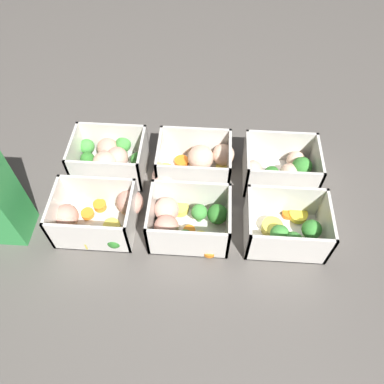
{
  "coord_description": "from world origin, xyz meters",
  "views": [
    {
      "loc": [
        -0.03,
        0.41,
        0.59
      ],
      "look_at": [
        0.0,
        0.0,
        0.03
      ],
      "focal_mm": 35.0,
      "sensor_mm": 36.0,
      "label": 1
    }
  ],
  "objects_px": {
    "container_near_left": "(283,170)",
    "container_near_center": "(194,165)",
    "container_far_left": "(288,229)",
    "container_far_center": "(185,221)",
    "container_far_right": "(100,215)",
    "container_near_right": "(109,158)"
  },
  "relations": [
    {
      "from": "container_near_left",
      "to": "container_near_center",
      "type": "xyz_separation_m",
      "value": [
        0.18,
        -0.0,
        0.0
      ]
    },
    {
      "from": "container_far_left",
      "to": "container_far_center",
      "type": "height_order",
      "value": "same"
    },
    {
      "from": "container_far_left",
      "to": "container_far_right",
      "type": "bearing_deg",
      "value": -1.11
    },
    {
      "from": "container_near_right",
      "to": "container_far_center",
      "type": "bearing_deg",
      "value": 140.11
    },
    {
      "from": "container_far_left",
      "to": "container_far_center",
      "type": "xyz_separation_m",
      "value": [
        0.18,
        -0.01,
        -0.0
      ]
    },
    {
      "from": "container_far_center",
      "to": "container_far_right",
      "type": "xyz_separation_m",
      "value": [
        0.15,
        -0.0,
        0.0
      ]
    },
    {
      "from": "container_near_left",
      "to": "container_far_right",
      "type": "relative_size",
      "value": 0.89
    },
    {
      "from": "container_near_center",
      "to": "container_far_center",
      "type": "distance_m",
      "value": 0.13
    },
    {
      "from": "container_far_center",
      "to": "container_far_right",
      "type": "distance_m",
      "value": 0.15
    },
    {
      "from": "container_near_center",
      "to": "container_far_left",
      "type": "height_order",
      "value": "same"
    },
    {
      "from": "container_far_left",
      "to": "container_far_center",
      "type": "distance_m",
      "value": 0.18
    },
    {
      "from": "container_near_right",
      "to": "container_far_center",
      "type": "xyz_separation_m",
      "value": [
        -0.16,
        0.14,
        -0.0
      ]
    },
    {
      "from": "container_near_left",
      "to": "container_near_right",
      "type": "distance_m",
      "value": 0.35
    },
    {
      "from": "container_far_right",
      "to": "container_near_right",
      "type": "bearing_deg",
      "value": -86.12
    },
    {
      "from": "container_near_right",
      "to": "container_far_right",
      "type": "bearing_deg",
      "value": 93.88
    },
    {
      "from": "container_far_left",
      "to": "container_near_left",
      "type": "bearing_deg",
      "value": -91.15
    },
    {
      "from": "container_near_center",
      "to": "container_near_right",
      "type": "relative_size",
      "value": 1.24
    },
    {
      "from": "container_near_right",
      "to": "container_far_right",
      "type": "height_order",
      "value": "same"
    },
    {
      "from": "container_near_right",
      "to": "container_far_left",
      "type": "height_order",
      "value": "same"
    },
    {
      "from": "container_far_center",
      "to": "container_near_center",
      "type": "bearing_deg",
      "value": -93.15
    },
    {
      "from": "container_near_center",
      "to": "container_far_left",
      "type": "bearing_deg",
      "value": 142.08
    },
    {
      "from": "container_near_center",
      "to": "container_far_right",
      "type": "relative_size",
      "value": 1.07
    }
  ]
}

